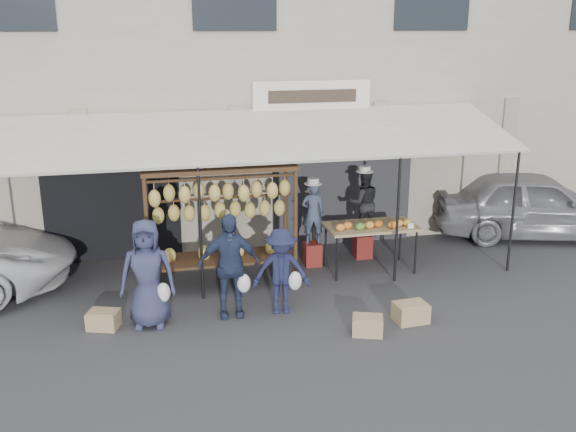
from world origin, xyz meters
name	(u,v)px	position (x,y,z in m)	size (l,w,h in m)	color
ground_plane	(274,321)	(0.00, 0.00, 0.00)	(90.00, 90.00, 0.00)	#2D2D30
shophouse	(217,63)	(0.00, 6.50, 3.65)	(24.00, 6.15, 7.30)	#A39E8E
awning	(248,137)	(0.01, 2.28, 2.57)	(10.00, 2.35, 2.92)	beige
banana_rack	(220,203)	(-0.62, 1.51, 1.57)	(2.60, 0.90, 2.24)	#3A2416
produce_table	(372,227)	(2.23, 1.72, 0.88)	(1.70, 0.90, 1.04)	#A2895A
vendor_left	(313,213)	(1.24, 2.27, 1.06)	(0.44, 0.29, 1.22)	#3A445B
vendor_right	(364,203)	(2.34, 2.49, 1.14)	(0.64, 0.50, 1.33)	black
customer_left	(147,274)	(-1.90, 0.31, 0.86)	(0.84, 0.55, 1.72)	#2D304F
customer_mid	(229,266)	(-0.63, 0.40, 0.85)	(1.00, 0.42, 1.71)	navy
customer_right	(281,271)	(0.19, 0.31, 0.71)	(0.92, 0.53, 1.43)	#191D3A
stool_left	(312,254)	(1.24, 2.27, 0.23)	(0.32, 0.32, 0.45)	maroon
stool_right	(362,246)	(2.34, 2.49, 0.24)	(0.34, 0.34, 0.48)	maroon
crate_near_a	(368,325)	(1.30, -0.73, 0.14)	(0.46, 0.35, 0.27)	tan
crate_near_b	(411,312)	(2.11, -0.48, 0.15)	(0.51, 0.38, 0.30)	tan
crate_far	(104,320)	(-2.61, 0.37, 0.14)	(0.46, 0.35, 0.27)	tan
sedan	(534,204)	(6.43, 2.91, 0.74)	(1.74, 4.33, 1.47)	gray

